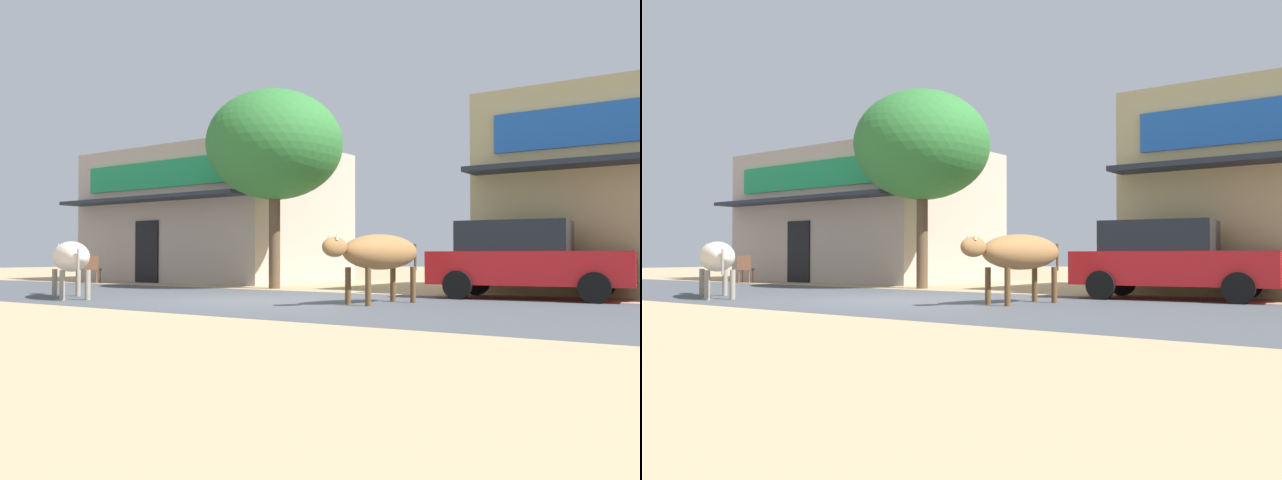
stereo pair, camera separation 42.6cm
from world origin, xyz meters
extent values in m
plane|color=tan|center=(0.00, 0.00, 0.00)|extent=(80.00, 80.00, 0.00)
cube|color=#494D53|center=(0.00, 0.00, 0.00)|extent=(72.00, 6.34, 0.00)
cube|color=#B3A190|center=(-8.39, 7.57, 2.33)|extent=(8.54, 5.81, 4.65)
cube|color=#198C4C|center=(-8.39, 4.61, 3.63)|extent=(6.83, 0.10, 0.90)
cube|color=#262D38|center=(-8.39, 4.22, 2.79)|extent=(8.20, 0.90, 0.12)
cube|color=black|center=(-8.84, 4.64, 1.05)|extent=(1.10, 0.06, 2.10)
cube|color=blue|center=(5.77, 4.61, 3.76)|extent=(5.07, 0.10, 0.90)
cube|color=#262D38|center=(5.77, 4.22, 2.89)|extent=(6.08, 0.90, 0.12)
cylinder|color=brown|center=(-2.78, 3.91, 1.38)|extent=(0.32, 0.32, 2.76)
ellipsoid|color=#2E7331|center=(-2.78, 3.91, 4.00)|extent=(3.81, 3.81, 3.05)
cube|color=red|center=(4.36, 3.46, 0.65)|extent=(4.22, 2.16, 0.70)
cube|color=#1E2328|center=(4.06, 3.42, 1.32)|extent=(2.40, 1.80, 0.64)
cylinder|color=black|center=(5.56, 4.46, 0.30)|extent=(0.62, 0.25, 0.60)
cylinder|color=black|center=(5.77, 2.80, 0.30)|extent=(0.62, 0.25, 0.60)
cylinder|color=black|center=(2.95, 4.13, 0.30)|extent=(0.62, 0.25, 0.60)
cylinder|color=black|center=(3.16, 2.47, 0.30)|extent=(0.62, 0.25, 0.60)
ellipsoid|color=beige|center=(-3.77, -1.85, 0.89)|extent=(2.26, 1.65, 0.64)
ellipsoid|color=beige|center=(-4.95, -1.21, 0.97)|extent=(0.63, 0.51, 0.36)
cone|color=beige|center=(-5.04, -1.28, 1.15)|extent=(0.06, 0.06, 0.12)
cone|color=beige|center=(-4.95, -1.10, 1.15)|extent=(0.06, 0.06, 0.12)
cylinder|color=gray|center=(-4.51, -1.73, 0.31)|extent=(0.11, 0.11, 0.62)
cylinder|color=gray|center=(-4.28, -1.30, 0.31)|extent=(0.11, 0.11, 0.62)
cylinder|color=gray|center=(-3.25, -2.40, 0.31)|extent=(0.11, 0.11, 0.62)
cylinder|color=gray|center=(-3.02, -1.96, 0.31)|extent=(0.11, 0.11, 0.62)
cylinder|color=gray|center=(-2.76, -2.38, 0.79)|extent=(0.05, 0.05, 0.51)
ellipsoid|color=#9C6B3B|center=(2.43, 0.51, 0.98)|extent=(1.15, 2.07, 0.67)
ellipsoid|color=#9C6B3B|center=(2.16, -0.69, 1.06)|extent=(0.40, 0.61, 0.36)
cone|color=beige|center=(2.24, -0.76, 1.24)|extent=(0.06, 0.06, 0.12)
cone|color=beige|center=(2.05, -0.71, 1.24)|extent=(0.06, 0.06, 0.12)
cylinder|color=brown|center=(2.54, -0.17, 0.35)|extent=(0.11, 0.11, 0.69)
cylinder|color=brown|center=(2.04, -0.05, 0.35)|extent=(0.11, 0.11, 0.69)
cylinder|color=brown|center=(2.82, 1.07, 0.35)|extent=(0.11, 0.11, 0.69)
cylinder|color=brown|center=(2.33, 1.18, 0.35)|extent=(0.11, 0.11, 0.69)
cylinder|color=brown|center=(2.66, 1.51, 0.88)|extent=(0.05, 0.05, 0.54)
cube|color=brown|center=(-10.17, 3.50, 0.45)|extent=(0.61, 0.61, 0.05)
cube|color=brown|center=(-10.06, 3.34, 0.70)|extent=(0.38, 0.29, 0.44)
cylinder|color=brown|center=(-10.42, 3.54, 0.21)|extent=(0.04, 0.04, 0.43)
cylinder|color=brown|center=(-10.13, 3.74, 0.21)|extent=(0.04, 0.04, 0.43)
cylinder|color=brown|center=(-10.22, 3.25, 0.21)|extent=(0.04, 0.04, 0.43)
cylinder|color=brown|center=(-9.93, 3.46, 0.21)|extent=(0.04, 0.04, 0.43)
camera|label=1|loc=(8.36, -10.34, 0.90)|focal=36.56mm
camera|label=2|loc=(8.71, -10.09, 0.90)|focal=36.56mm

